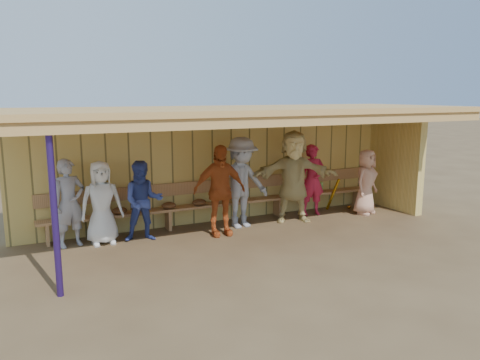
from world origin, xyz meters
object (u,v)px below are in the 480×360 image
Objects in this scene: player_a at (69,203)px; player_c at (143,201)px; player_d at (220,190)px; player_h at (366,182)px; player_b at (102,203)px; bench at (225,198)px; player_e at (241,183)px; player_g at (312,180)px; player_f at (294,176)px.

player_a reaches higher than player_c.
player_h is at bearing 5.36° from player_d.
player_b is 0.75m from player_c.
player_c is 0.20× the size of bench.
player_d is 0.95× the size of player_e.
player_d reaches higher than bench.
player_c reaches higher than bench.
player_g is at bearing 0.61° from player_e.
player_h reaches higher than bench.
player_h is at bearing -11.61° from player_g.
player_b is 0.82× the size of player_e.
bench is at bearing 177.06° from player_f.
player_c is 2.07m from player_e.
player_f is 1.86m from player_h.
player_a is 1.31m from player_c.
player_h is at bearing 9.29° from player_c.
player_f reaches higher than player_h.
player_e is at bearing -3.68° from player_b.
player_b is 4.72m from player_g.
player_d is (1.44, -0.29, 0.13)m from player_c.
player_c is 1.47m from player_d.
player_d is 1.19× the size of player_h.
player_a is at bearing -174.56° from bench.
player_c is 3.99m from player_g.
player_f reaches higher than player_g.
player_f is at bearing 151.27° from player_h.
bench is (3.21, 0.31, -0.28)m from player_a.
player_f reaches higher than player_c.
bench is (0.48, 0.84, -0.37)m from player_d.
player_h is at bearing -19.67° from player_a.
player_f is at bearing -19.05° from player_a.
player_b is 2.70m from bench.
player_e reaches higher than player_b.
player_a is 0.56m from player_b.
player_d reaches higher than player_c.
player_b is at bearing -178.48° from player_c.
player_e is 0.25× the size of bench.
player_a is 1.04× the size of player_b.
bench is (2.66, 0.41, -0.25)m from player_b.
bench is at bearing -176.81° from player_g.
player_f is 1.23× the size of player_g.
player_b is at bearing -26.32° from player_a.
player_f is (4.57, -0.30, 0.19)m from player_a.
player_e is (3.35, -0.22, 0.14)m from player_a.
player_a is 0.81× the size of player_f.
player_e reaches higher than bench.
bench is (-2.06, 0.31, -0.28)m from player_g.
player_e is at bearing 31.27° from player_d.
player_a is 0.85× the size of player_e.
bench is at bearing 143.25° from player_h.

